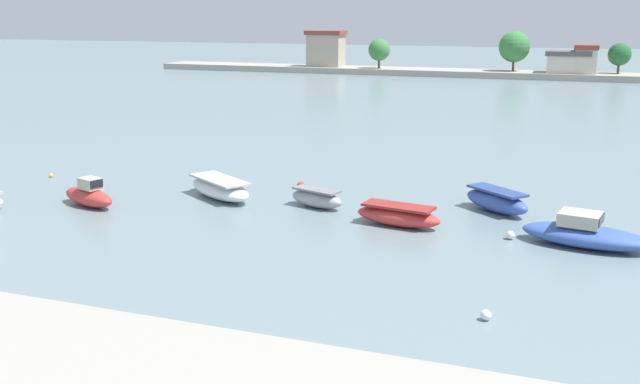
{
  "coord_description": "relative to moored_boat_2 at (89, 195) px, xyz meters",
  "views": [
    {
      "loc": [
        25.41,
        -21.2,
        10.04
      ],
      "look_at": [
        12.72,
        13.24,
        0.96
      ],
      "focal_mm": 41.0,
      "sensor_mm": 36.0,
      "label": 1
    }
  ],
  "objects": [
    {
      "name": "moored_boat_6",
      "position": [
        20.46,
        6.31,
        0.0
      ],
      "size": [
        4.1,
        3.68,
        1.18
      ],
      "rotation": [
        0.0,
        0.0,
        -0.67
      ],
      "color": "#3856A8",
      "rests_on": "ground"
    },
    {
      "name": "distant_shoreline",
      "position": [
        2.54,
        87.99,
        1.33
      ],
      "size": [
        94.34,
        7.34,
        7.13
      ],
      "color": "#9E998C",
      "rests_on": "ground"
    },
    {
      "name": "moored_boat_2",
      "position": [
        0.0,
        0.0,
        0.0
      ],
      "size": [
        4.05,
        2.49,
        1.56
      ],
      "rotation": [
        0.0,
        0.0,
        -0.34
      ],
      "color": "#C63833",
      "rests_on": "ground"
    },
    {
      "name": "moored_boat_4",
      "position": [
        11.44,
        3.94,
        -0.09
      ],
      "size": [
        3.44,
        2.13,
        0.99
      ],
      "rotation": [
        0.0,
        0.0,
        -0.32
      ],
      "color": "#9E9EA3",
      "rests_on": "ground"
    },
    {
      "name": "mooring_buoy_3",
      "position": [
        21.66,
        1.72,
        -0.37
      ],
      "size": [
        0.39,
        0.39,
        0.39
      ],
      "primitive_type": "sphere",
      "color": "white",
      "rests_on": "ground"
    },
    {
      "name": "mooring_buoy_0",
      "position": [
        -6.62,
        4.9,
        -0.45
      ],
      "size": [
        0.24,
        0.24,
        0.24
      ],
      "primitive_type": "sphere",
      "color": "yellow",
      "rests_on": "ground"
    },
    {
      "name": "moored_boat_7",
      "position": [
        24.83,
        1.84,
        -0.01
      ],
      "size": [
        5.81,
        3.08,
        1.5
      ],
      "rotation": [
        0.0,
        0.0,
        -0.17
      ],
      "color": "#3856A8",
      "rests_on": "ground"
    },
    {
      "name": "moored_boat_5",
      "position": [
        16.33,
        2.11,
        -0.08
      ],
      "size": [
        4.46,
        2.16,
        1.02
      ],
      "rotation": [
        0.0,
        0.0,
        -0.16
      ],
      "color": "#C63833",
      "rests_on": "ground"
    },
    {
      "name": "mooring_buoy_1",
      "position": [
        9.14,
        7.47,
        -0.35
      ],
      "size": [
        0.44,
        0.44,
        0.44
      ],
      "primitive_type": "sphere",
      "color": "red",
      "rests_on": "ground"
    },
    {
      "name": "moored_boat_3",
      "position": [
        5.71,
        3.98,
        -0.04
      ],
      "size": [
        5.49,
        4.49,
        1.09
      ],
      "rotation": [
        0.0,
        0.0,
        -0.57
      ],
      "color": "white",
      "rests_on": "ground"
    },
    {
      "name": "mooring_buoy_2",
      "position": [
        21.87,
        -7.76,
        -0.38
      ],
      "size": [
        0.37,
        0.37,
        0.37
      ],
      "primitive_type": "sphere",
      "color": "white",
      "rests_on": "ground"
    }
  ]
}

